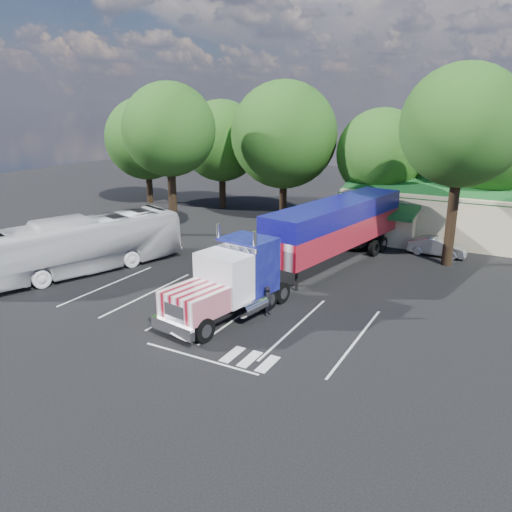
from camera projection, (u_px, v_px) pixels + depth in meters
The scene contains 14 objects.
ground at pixel (245, 274), 33.30m from camera, with size 120.00×120.00×0.00m, color black.
event_hall at pixel (495, 213), 41.29m from camera, with size 24.20×14.12×5.55m.
tree_row_a at pixel (146, 139), 55.13m from camera, with size 9.00×9.00×11.68m.
tree_row_b at pixel (221, 141), 52.11m from camera, with size 8.40×8.40×11.35m.
tree_row_c at pixel (284, 135), 46.83m from camera, with size 10.00×10.00×13.05m.
tree_row_d at pixel (382, 154), 44.22m from camera, with size 8.00×8.00×10.60m.
tree_row_e at pixel (496, 140), 40.07m from camera, with size 9.60×9.60×12.90m.
tree_near_left at pixel (169, 130), 40.57m from camera, with size 7.60×7.60×12.65m.
tree_near_right at pixel (462, 126), 32.39m from camera, with size 8.00×8.00×13.50m.
semi_truck at pixel (313, 237), 32.13m from camera, with size 6.65×22.68×4.72m.
woman at pixel (268, 301), 26.54m from camera, with size 0.60×0.39×1.64m, color black.
bicycle at pixel (310, 246), 38.03m from camera, with size 0.63×1.81×0.95m, color black.
tour_bus at pixel (85, 244), 33.37m from camera, with size 3.12×13.34×3.72m, color silver.
silver_sedan at pixel (437, 247), 37.09m from camera, with size 1.46×4.18×1.38m, color #A6A8AE.
Camera 1 is at (15.76, -27.28, 10.88)m, focal length 35.00 mm.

